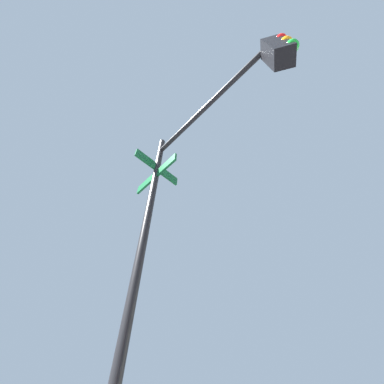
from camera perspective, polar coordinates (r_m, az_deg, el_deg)
name	(u,v)px	position (r m, az deg, el deg)	size (l,w,h in m)	color
traffic_signal_near	(205,145)	(3.42, 3.25, 11.66)	(2.00, 2.98, 5.74)	black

